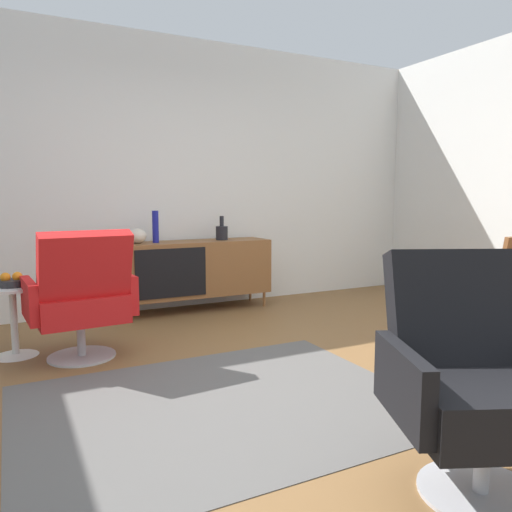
{
  "coord_description": "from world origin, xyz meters",
  "views": [
    {
      "loc": [
        -1.45,
        -2.45,
        1.16
      ],
      "look_at": [
        0.01,
        0.42,
        0.78
      ],
      "focal_mm": 34.41,
      "sensor_mm": 36.0,
      "label": 1
    }
  ],
  "objects_px": {
    "side_table_round": "(14,313)",
    "fruit_bowl": "(12,281)",
    "armchair_black_shell": "(478,374)",
    "sideboard": "(193,268)",
    "vase_ceramic_small": "(137,236)",
    "lounge_chair_red": "(81,296)",
    "dining_chair_back_right": "(501,281)",
    "vase_cobalt": "(222,232)",
    "vase_sculptural_dark": "(155,227)"
  },
  "relations": [
    {
      "from": "side_table_round",
      "to": "fruit_bowl",
      "type": "relative_size",
      "value": 2.6
    },
    {
      "from": "armchair_black_shell",
      "to": "side_table_round",
      "type": "relative_size",
      "value": 1.82
    },
    {
      "from": "sideboard",
      "to": "side_table_round",
      "type": "height_order",
      "value": "sideboard"
    },
    {
      "from": "armchair_black_shell",
      "to": "sideboard",
      "type": "bearing_deg",
      "value": 89.14
    },
    {
      "from": "vase_ceramic_small",
      "to": "armchair_black_shell",
      "type": "xyz_separation_m",
      "value": [
        0.51,
        -3.48,
        -0.33
      ]
    },
    {
      "from": "lounge_chair_red",
      "to": "side_table_round",
      "type": "distance_m",
      "value": 0.57
    },
    {
      "from": "armchair_black_shell",
      "to": "side_table_round",
      "type": "distance_m",
      "value": 3.13
    },
    {
      "from": "dining_chair_back_right",
      "to": "lounge_chair_red",
      "type": "xyz_separation_m",
      "value": [
        -3.23,
        0.93,
        -0.0
      ]
    },
    {
      "from": "sideboard",
      "to": "dining_chair_back_right",
      "type": "bearing_deg",
      "value": -46.09
    },
    {
      "from": "vase_cobalt",
      "to": "lounge_chair_red",
      "type": "xyz_separation_m",
      "value": [
        -1.57,
        -1.14,
        -0.34
      ]
    },
    {
      "from": "armchair_black_shell",
      "to": "fruit_bowl",
      "type": "height_order",
      "value": "armchair_black_shell"
    },
    {
      "from": "vase_cobalt",
      "to": "armchair_black_shell",
      "type": "relative_size",
      "value": 0.27
    },
    {
      "from": "vase_sculptural_dark",
      "to": "dining_chair_back_right",
      "type": "bearing_deg",
      "value": -41.11
    },
    {
      "from": "dining_chair_back_right",
      "to": "fruit_bowl",
      "type": "relative_size",
      "value": 4.28
    },
    {
      "from": "fruit_bowl",
      "to": "vase_cobalt",
      "type": "bearing_deg",
      "value": 22.04
    },
    {
      "from": "lounge_chair_red",
      "to": "armchair_black_shell",
      "type": "distance_m",
      "value": 2.62
    },
    {
      "from": "vase_cobalt",
      "to": "armchair_black_shell",
      "type": "bearing_deg",
      "value": -96.21
    },
    {
      "from": "vase_cobalt",
      "to": "lounge_chair_red",
      "type": "bearing_deg",
      "value": -143.98
    },
    {
      "from": "vase_cobalt",
      "to": "dining_chair_back_right",
      "type": "relative_size",
      "value": 0.29
    },
    {
      "from": "vase_sculptural_dark",
      "to": "vase_ceramic_small",
      "type": "xyz_separation_m",
      "value": [
        -0.18,
        0.0,
        -0.08
      ]
    },
    {
      "from": "vase_cobalt",
      "to": "side_table_round",
      "type": "height_order",
      "value": "vase_cobalt"
    },
    {
      "from": "dining_chair_back_right",
      "to": "lounge_chair_red",
      "type": "height_order",
      "value": "lounge_chair_red"
    },
    {
      "from": "vase_cobalt",
      "to": "armchair_black_shell",
      "type": "distance_m",
      "value": 3.52
    },
    {
      "from": "vase_sculptural_dark",
      "to": "fruit_bowl",
      "type": "distance_m",
      "value": 1.56
    },
    {
      "from": "dining_chair_back_right",
      "to": "side_table_round",
      "type": "height_order",
      "value": "dining_chair_back_right"
    },
    {
      "from": "lounge_chair_red",
      "to": "armchair_black_shell",
      "type": "height_order",
      "value": "same"
    },
    {
      "from": "armchair_black_shell",
      "to": "fruit_bowl",
      "type": "xyz_separation_m",
      "value": [
        -1.62,
        2.67,
        0.09
      ]
    },
    {
      "from": "dining_chair_back_right",
      "to": "lounge_chair_red",
      "type": "bearing_deg",
      "value": 163.96
    },
    {
      "from": "side_table_round",
      "to": "armchair_black_shell",
      "type": "bearing_deg",
      "value": -58.68
    },
    {
      "from": "fruit_bowl",
      "to": "vase_ceramic_small",
      "type": "bearing_deg",
      "value": 36.06
    },
    {
      "from": "sideboard",
      "to": "dining_chair_back_right",
      "type": "relative_size",
      "value": 1.87
    },
    {
      "from": "vase_cobalt",
      "to": "vase_ceramic_small",
      "type": "relative_size",
      "value": 1.42
    },
    {
      "from": "sideboard",
      "to": "armchair_black_shell",
      "type": "relative_size",
      "value": 1.69
    },
    {
      "from": "vase_ceramic_small",
      "to": "dining_chair_back_right",
      "type": "distance_m",
      "value": 3.3
    },
    {
      "from": "sideboard",
      "to": "vase_cobalt",
      "type": "height_order",
      "value": "vase_cobalt"
    },
    {
      "from": "vase_sculptural_dark",
      "to": "vase_ceramic_small",
      "type": "distance_m",
      "value": 0.2
    },
    {
      "from": "sideboard",
      "to": "side_table_round",
      "type": "relative_size",
      "value": 3.08
    },
    {
      "from": "lounge_chair_red",
      "to": "side_table_round",
      "type": "bearing_deg",
      "value": 142.84
    },
    {
      "from": "lounge_chair_red",
      "to": "vase_sculptural_dark",
      "type": "bearing_deg",
      "value": 52.96
    },
    {
      "from": "vase_sculptural_dark",
      "to": "armchair_black_shell",
      "type": "xyz_separation_m",
      "value": [
        0.33,
        -3.48,
        -0.41
      ]
    },
    {
      "from": "sideboard",
      "to": "armchair_black_shell",
      "type": "distance_m",
      "value": 3.48
    },
    {
      "from": "vase_ceramic_small",
      "to": "fruit_bowl",
      "type": "bearing_deg",
      "value": -143.94
    },
    {
      "from": "vase_ceramic_small",
      "to": "side_table_round",
      "type": "relative_size",
      "value": 0.34
    },
    {
      "from": "vase_ceramic_small",
      "to": "vase_cobalt",
      "type": "bearing_deg",
      "value": 0.0
    },
    {
      "from": "vase_cobalt",
      "to": "armchair_black_shell",
      "type": "xyz_separation_m",
      "value": [
        -0.38,
        -3.48,
        -0.34
      ]
    },
    {
      "from": "vase_sculptural_dark",
      "to": "side_table_round",
      "type": "xyz_separation_m",
      "value": [
        -1.3,
        -0.81,
        -0.56
      ]
    },
    {
      "from": "vase_cobalt",
      "to": "lounge_chair_red",
      "type": "relative_size",
      "value": 0.27
    },
    {
      "from": "vase_cobalt",
      "to": "fruit_bowl",
      "type": "relative_size",
      "value": 1.26
    },
    {
      "from": "sideboard",
      "to": "armchair_black_shell",
      "type": "height_order",
      "value": "armchair_black_shell"
    },
    {
      "from": "fruit_bowl",
      "to": "vase_sculptural_dark",
      "type": "bearing_deg",
      "value": 32.04
    }
  ]
}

